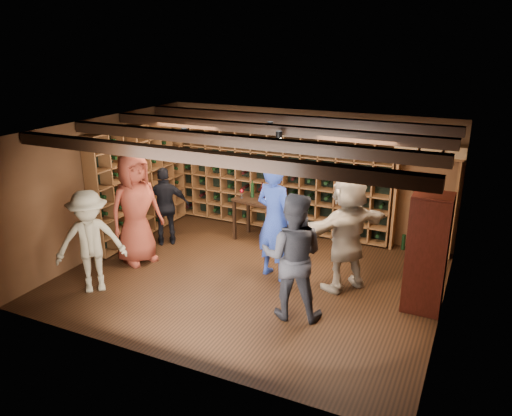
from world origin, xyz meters
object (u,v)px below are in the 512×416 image
at_px(tasting_table, 263,205).
at_px(man_grey_suit, 293,256).
at_px(guest_red_floral, 136,209).
at_px(display_cabinet, 426,255).
at_px(guest_khaki, 90,242).
at_px(guest_woman_black, 166,206).
at_px(guest_beige, 347,232).
at_px(man_blue_shirt, 275,221).

bearing_deg(tasting_table, man_grey_suit, -47.24).
bearing_deg(guest_red_floral, display_cabinet, -63.50).
bearing_deg(guest_red_floral, tasting_table, -21.15).
bearing_deg(guest_khaki, guest_woman_black, 47.46).
distance_m(man_grey_suit, guest_khaki, 3.18).
height_order(man_grey_suit, guest_beige, guest_beige).
distance_m(guest_red_floral, guest_beige, 3.67).
relative_size(display_cabinet, guest_red_floral, 0.88).
relative_size(display_cabinet, guest_khaki, 1.06).
relative_size(man_blue_shirt, guest_beige, 1.04).
distance_m(guest_beige, tasting_table, 2.33).
xyz_separation_m(guest_woman_black, guest_beige, (3.62, -0.30, 0.20)).
distance_m(display_cabinet, guest_beige, 1.24).
height_order(display_cabinet, guest_khaki, display_cabinet).
distance_m(display_cabinet, tasting_table, 3.49).
bearing_deg(display_cabinet, guest_khaki, -161.33).
bearing_deg(tasting_table, guest_woman_black, -141.50).
height_order(guest_red_floral, tasting_table, guest_red_floral).
height_order(man_grey_suit, tasting_table, man_grey_suit).
xyz_separation_m(guest_red_floral, guest_beige, (3.63, 0.59, -0.03)).
bearing_deg(display_cabinet, guest_red_floral, -174.96).
bearing_deg(man_blue_shirt, guest_beige, -156.42).
bearing_deg(display_cabinet, guest_woman_black, 174.64).
distance_m(guest_woman_black, guest_khaki, 2.08).
distance_m(man_blue_shirt, guest_beige, 1.18).
height_order(man_blue_shirt, guest_khaki, man_blue_shirt).
xyz_separation_m(man_blue_shirt, guest_beige, (1.17, 0.12, -0.04)).
height_order(man_grey_suit, guest_red_floral, guest_red_floral).
xyz_separation_m(man_blue_shirt, guest_woman_black, (-2.45, 0.41, -0.23)).
bearing_deg(tasting_table, man_blue_shirt, -48.42).
relative_size(display_cabinet, man_grey_suit, 0.94).
relative_size(guest_woman_black, tasting_table, 1.26).
relative_size(man_grey_suit, guest_khaki, 1.12).
bearing_deg(guest_red_floral, man_grey_suit, -78.78).
bearing_deg(guest_khaki, guest_beige, -17.37).
distance_m(man_grey_suit, tasting_table, 2.81).
bearing_deg(guest_woman_black, display_cabinet, 137.57).
xyz_separation_m(guest_beige, tasting_table, (-1.99, 1.19, -0.21)).
relative_size(display_cabinet, guest_woman_black, 1.14).
xyz_separation_m(man_grey_suit, guest_beige, (0.46, 1.16, 0.04)).
distance_m(man_blue_shirt, guest_khaki, 2.93).
height_order(man_blue_shirt, man_grey_suit, man_blue_shirt).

